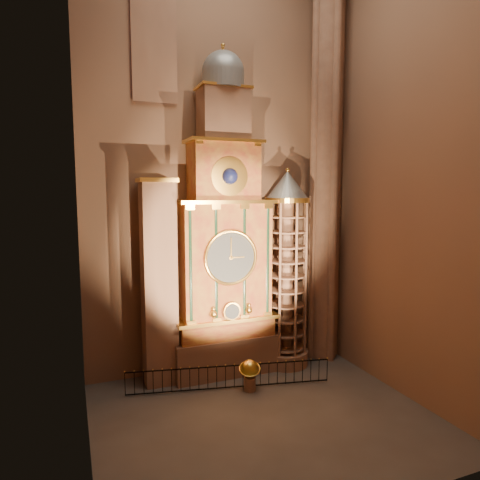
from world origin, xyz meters
name	(u,v)px	position (x,y,z in m)	size (l,w,h in m)	color
floor	(264,417)	(0.00, 0.00, 0.00)	(14.00, 14.00, 0.00)	#383330
wall_back	(217,164)	(0.00, 6.00, 11.00)	(22.00, 22.00, 0.00)	#846047
wall_left	(78,149)	(-7.00, 0.00, 11.00)	(22.00, 22.00, 0.00)	#846047
wall_right	(404,160)	(7.00, 0.00, 11.00)	(22.00, 22.00, 0.00)	#846047
astronomical_clock	(224,248)	(0.00, 4.96, 6.68)	(5.60, 2.41, 16.70)	#8C634C
portrait_tower	(159,282)	(-3.40, 4.98, 5.15)	(1.80, 1.60, 10.20)	#8C634C
stair_turret	(286,271)	(3.50, 4.70, 5.27)	(2.50, 2.50, 10.80)	#8C634C
gothic_pier	(326,166)	(6.10, 5.00, 11.00)	(2.04, 2.04, 22.00)	#8C634C
stained_glass_window	(154,47)	(-3.20, 5.92, 16.50)	(2.20, 0.14, 5.20)	navy
celestial_globe	(250,372)	(0.40, 2.47, 0.91)	(1.32, 1.28, 1.52)	#8C634C
iron_railing	(230,377)	(-0.45, 2.94, 0.62)	(9.68, 2.17, 1.15)	black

